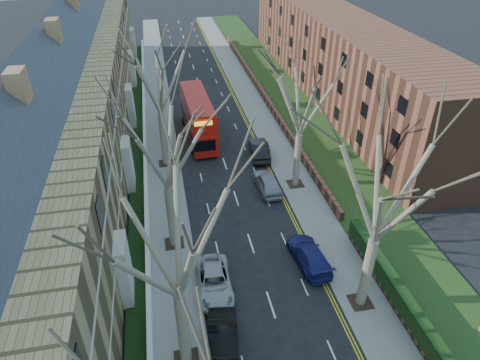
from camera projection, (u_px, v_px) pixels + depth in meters
pavement_left at (159, 118)px, 51.17m from camera, size 3.00×102.00×0.12m
pavement_right at (256, 110)px, 53.12m from camera, size 3.00×102.00×0.12m
terrace_left at (74, 107)px, 40.37m from camera, size 9.70×78.00×13.60m
flats_right at (336, 55)px, 55.57m from camera, size 13.97×54.00×10.00m
front_wall_left at (145, 146)px, 44.03m from camera, size 0.30×78.00×1.00m
grass_verge_right at (291, 106)px, 53.81m from camera, size 6.00×102.00×0.06m
tree_left_mid at (172, 231)px, 18.94m from camera, size 10.50×10.50×14.71m
tree_left_far at (163, 136)px, 27.32m from camera, size 10.15×10.15×14.22m
tree_left_dist at (156, 70)px, 36.99m from camera, size 10.50×10.50×14.71m
tree_right_mid at (388, 180)px, 22.44m from camera, size 10.50×10.50×14.71m
tree_right_far at (303, 89)px, 34.09m from camera, size 10.15×10.15×14.22m
double_decker_bus at (198, 118)px, 45.96m from camera, size 3.08×10.92×4.53m
car_left_mid at (223, 344)px, 24.24m from camera, size 2.26×4.94×1.57m
car_left_far at (214, 282)px, 28.32m from camera, size 2.46×5.03×1.37m
car_right_near at (309, 255)px, 30.40m from camera, size 2.39×5.05×1.42m
car_right_mid at (267, 182)px, 38.12m from camera, size 2.02×4.63×1.55m
car_right_far at (259, 149)px, 43.15m from camera, size 2.13×4.95×1.59m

